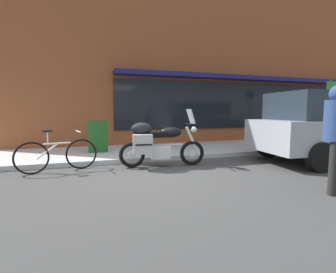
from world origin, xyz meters
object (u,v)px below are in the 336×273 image
sandwich_board_sign (98,137)px  touring_motorcycle (157,142)px  parked_bicycle (57,155)px  parking_sign_pole (329,107)px

sandwich_board_sign → touring_motorcycle: bearing=-56.2°
parked_bicycle → sandwich_board_sign: size_ratio=1.81×
sandwich_board_sign → parked_bicycle: bearing=-119.7°
sandwich_board_sign → parking_sign_pole: (7.88, -0.89, 0.89)m
parked_bicycle → sandwich_board_sign: sandwich_board_sign is taller
touring_motorcycle → parking_sign_pole: size_ratio=0.91×
sandwich_board_sign → parking_sign_pole: 7.98m
touring_motorcycle → sandwich_board_sign: bearing=123.8°
touring_motorcycle → parked_bicycle: bearing=173.8°
parked_bicycle → parking_sign_pole: (8.83, 0.77, 1.10)m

